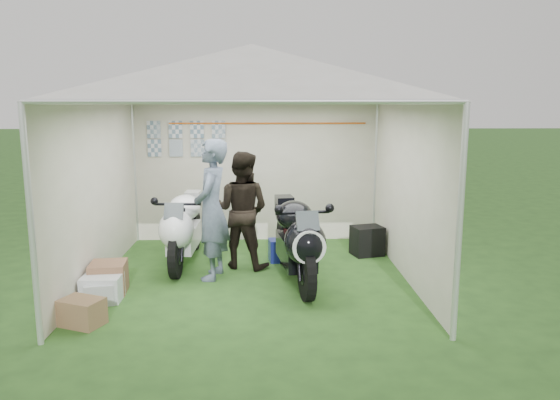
# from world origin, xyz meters

# --- Properties ---
(ground) EXTENTS (80.00, 80.00, 0.00)m
(ground) POSITION_xyz_m (0.00, 0.00, 0.00)
(ground) COLOR #26491B
(ground) RESTS_ON ground
(canopy_tent) EXTENTS (5.66, 5.66, 3.00)m
(canopy_tent) POSITION_xyz_m (-0.00, 0.03, 2.58)
(canopy_tent) COLOR silver
(canopy_tent) RESTS_ON ground
(motorcycle_white) EXTENTS (0.49, 2.06, 1.01)m
(motorcycle_white) POSITION_xyz_m (-1.00, 0.58, 0.56)
(motorcycle_white) COLOR black
(motorcycle_white) RESTS_ON ground
(motorcycle_black) EXTENTS (0.66, 2.17, 1.07)m
(motorcycle_black) POSITION_xyz_m (0.56, -0.25, 0.60)
(motorcycle_black) COLOR black
(motorcycle_black) RESTS_ON ground
(paddock_stand) EXTENTS (0.46, 0.33, 0.32)m
(paddock_stand) POSITION_xyz_m (0.43, 0.73, 0.16)
(paddock_stand) COLOR #2732C1
(paddock_stand) RESTS_ON ground
(person_dark_jacket) EXTENTS (0.96, 0.85, 1.63)m
(person_dark_jacket) POSITION_xyz_m (-0.16, 0.46, 0.81)
(person_dark_jacket) COLOR black
(person_dark_jacket) RESTS_ON ground
(person_blue_jacket) EXTENTS (0.53, 0.72, 1.83)m
(person_blue_jacket) POSITION_xyz_m (-0.53, -0.01, 0.92)
(person_blue_jacket) COLOR slate
(person_blue_jacket) RESTS_ON ground
(equipment_box) EXTENTS (0.52, 0.46, 0.44)m
(equipment_box) POSITION_xyz_m (1.70, 1.01, 0.22)
(equipment_box) COLOR black
(equipment_box) RESTS_ON ground
(crate_0) EXTENTS (0.45, 0.35, 0.30)m
(crate_0) POSITION_xyz_m (-1.75, -0.83, 0.15)
(crate_0) COLOR silver
(crate_0) RESTS_ON ground
(crate_1) EXTENTS (0.46, 0.46, 0.38)m
(crate_1) POSITION_xyz_m (-1.75, -0.56, 0.19)
(crate_1) COLOR brown
(crate_1) RESTS_ON ground
(crate_2) EXTENTS (0.38, 0.33, 0.24)m
(crate_2) POSITION_xyz_m (-1.75, -0.92, 0.12)
(crate_2) COLOR #B5B9BE
(crate_2) RESTS_ON ground
(crate_3) EXTENTS (0.51, 0.44, 0.28)m
(crate_3) POSITION_xyz_m (-1.75, -1.55, 0.14)
(crate_3) COLOR brown
(crate_3) RESTS_ON ground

